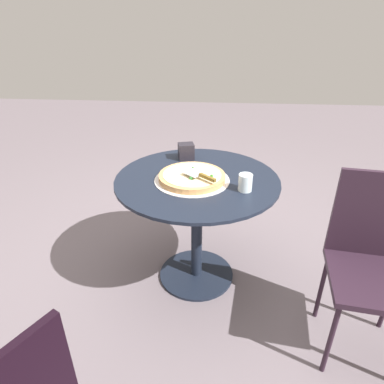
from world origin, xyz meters
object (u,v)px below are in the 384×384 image
(patio_table, at_px, (197,206))
(pizza_on_tray, at_px, (192,177))
(napkin_dispenser, at_px, (186,151))
(patio_chair_far, at_px, (374,256))
(pizza_server, at_px, (201,175))
(drinking_cup, at_px, (245,183))

(patio_table, distance_m, pizza_on_tray, 0.21)
(pizza_on_tray, bearing_deg, patio_table, 50.14)
(patio_table, xyz_separation_m, napkin_dispenser, (-0.09, 0.28, 0.24))
(patio_chair_far, bearing_deg, patio_table, 155.04)
(patio_table, distance_m, napkin_dispenser, 0.38)
(pizza_server, relative_size, napkin_dispenser, 1.89)
(patio_table, relative_size, pizza_server, 4.93)
(pizza_server, relative_size, patio_chair_far, 0.21)
(pizza_server, bearing_deg, patio_table, 105.04)
(pizza_server, distance_m, drinking_cup, 0.24)
(pizza_server, xyz_separation_m, drinking_cup, (0.24, -0.04, -0.01))
(patio_table, height_order, pizza_server, pizza_server)
(drinking_cup, height_order, napkin_dispenser, napkin_dispenser)
(pizza_on_tray, xyz_separation_m, patio_chair_far, (0.90, -0.37, -0.20))
(pizza_on_tray, relative_size, drinking_cup, 4.62)
(patio_table, xyz_separation_m, patio_chair_far, (0.87, -0.40, 0.00))
(patio_table, height_order, pizza_on_tray, pizza_on_tray)
(patio_table, height_order, napkin_dispenser, napkin_dispenser)
(drinking_cup, distance_m, napkin_dispenser, 0.54)
(pizza_on_tray, distance_m, pizza_server, 0.09)
(napkin_dispenser, bearing_deg, pizza_server, -87.62)
(pizza_on_tray, relative_size, napkin_dispenser, 4.21)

